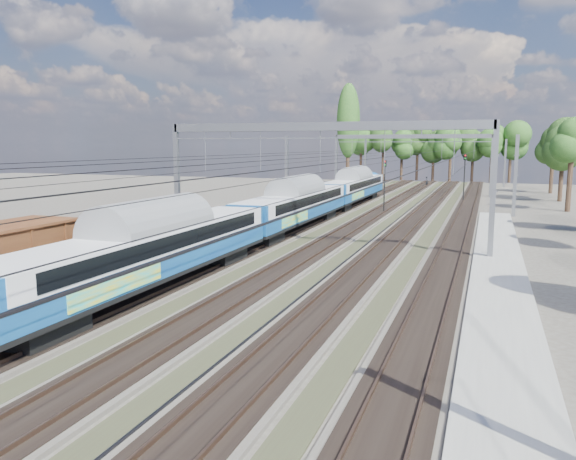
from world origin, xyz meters
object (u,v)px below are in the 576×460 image
(signal_near, at_px, (385,180))
(signal_far, at_px, (465,172))
(worker, at_px, (427,182))
(emu_train, at_px, (295,200))

(signal_near, relative_size, signal_far, 0.93)
(signal_far, bearing_deg, signal_near, -99.54)
(worker, relative_size, signal_near, 0.32)
(worker, bearing_deg, signal_far, -155.27)
(signal_far, bearing_deg, emu_train, -96.51)
(emu_train, distance_m, signal_near, 16.04)
(emu_train, bearing_deg, worker, 84.85)
(signal_near, bearing_deg, signal_far, 57.25)
(worker, xyz_separation_m, signal_near, (-0.16, -42.86, 2.76))
(worker, distance_m, signal_near, 42.95)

